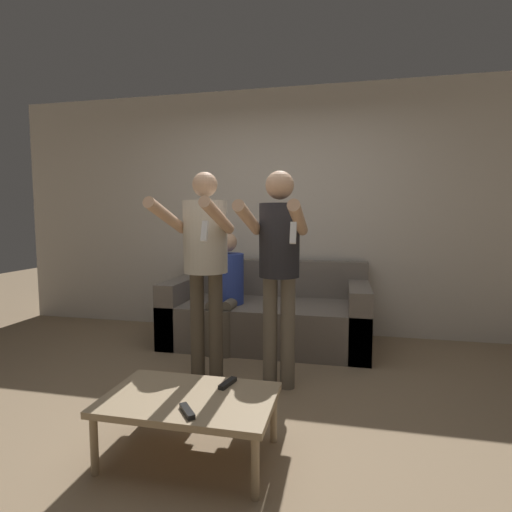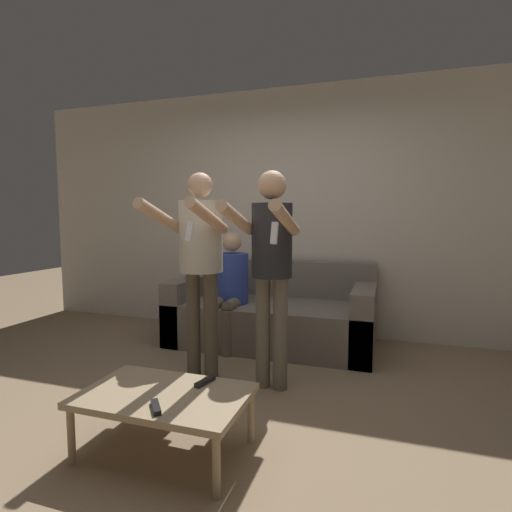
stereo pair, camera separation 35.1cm
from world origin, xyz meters
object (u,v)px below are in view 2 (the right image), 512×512
at_px(person_standing_left, 200,251).
at_px(remote_near, 156,407).
at_px(person_standing_right, 271,256).
at_px(coffee_table, 165,399).
at_px(remote_far, 205,382).
at_px(couch, 273,316).
at_px(person_seated, 230,284).

distance_m(person_standing_left, remote_near, 1.37).
xyz_separation_m(person_standing_right, remote_near, (-0.26, -1.15, -0.66)).
relative_size(coffee_table, remote_far, 5.88).
distance_m(couch, person_standing_left, 1.34).
xyz_separation_m(person_standing_right, person_seated, (-0.66, 0.83, -0.38)).
height_order(person_seated, coffee_table, person_seated).
xyz_separation_m(person_seated, coffee_table, (0.34, -1.80, -0.32)).
height_order(couch, person_standing_right, person_standing_right).
height_order(person_standing_left, remote_far, person_standing_left).
bearing_deg(coffee_table, remote_near, -71.38).
distance_m(person_standing_right, remote_far, 1.04).
distance_m(person_standing_right, coffee_table, 1.24).
xyz_separation_m(person_standing_left, coffee_table, (0.25, -0.97, -0.72)).
bearing_deg(remote_far, person_seated, 106.99).
bearing_deg(remote_near, couch, 90.69).
distance_m(couch, remote_far, 1.87).
xyz_separation_m(person_standing_left, remote_far, (0.41, -0.80, -0.68)).
distance_m(person_standing_left, remote_far, 1.12).
xyz_separation_m(couch, coffee_table, (-0.03, -2.04, 0.03)).
xyz_separation_m(remote_near, remote_far, (0.10, 0.36, 0.00)).
height_order(person_standing_right, remote_far, person_standing_right).
height_order(person_standing_right, remote_near, person_standing_right).
relative_size(couch, person_standing_left, 1.24).
bearing_deg(person_standing_left, coffee_table, -75.40).
xyz_separation_m(person_standing_right, remote_far, (-0.16, -0.79, -0.66)).
bearing_deg(coffee_table, person_seated, 100.58).
bearing_deg(person_seated, person_standing_left, -84.26).
relative_size(couch, person_seated, 1.77).
bearing_deg(person_seated, couch, 32.70).
relative_size(person_standing_right, remote_near, 11.69).
distance_m(person_standing_left, coffee_table, 1.24).
distance_m(couch, person_seated, 0.56).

